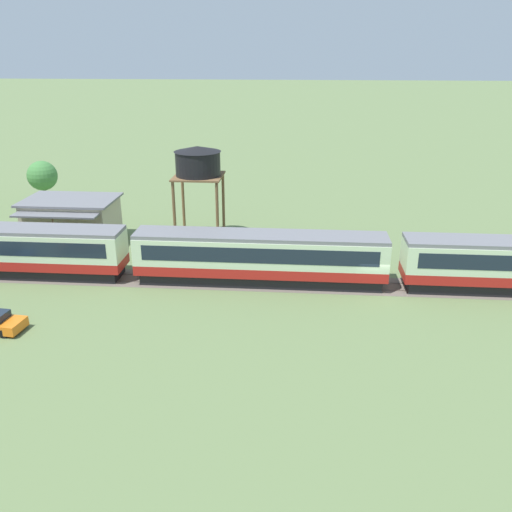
# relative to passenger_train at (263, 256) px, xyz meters

# --- Properties ---
(ground_plane) EXTENTS (600.00, 600.00, 0.00)m
(ground_plane) POSITION_rel_passenger_train_xyz_m (8.71, -0.80, -2.32)
(ground_plane) COLOR #607547
(passenger_train) EXTENTS (62.68, 3.16, 4.18)m
(passenger_train) POSITION_rel_passenger_train_xyz_m (0.00, 0.00, 0.00)
(passenger_train) COLOR #AD1E19
(passenger_train) RESTS_ON ground_plane
(railway_track) EXTENTS (127.69, 3.60, 0.04)m
(railway_track) POSITION_rel_passenger_train_xyz_m (-1.41, 0.00, -2.31)
(railway_track) COLOR #665B51
(railway_track) RESTS_ON ground_plane
(station_building) EXTENTS (8.73, 7.13, 4.30)m
(station_building) POSITION_rel_passenger_train_xyz_m (-19.20, 8.48, -0.13)
(station_building) COLOR #BCB293
(station_building) RESTS_ON ground_plane
(water_tower) EXTENTS (4.58, 4.58, 9.25)m
(water_tower) POSITION_rel_passenger_train_xyz_m (-6.91, 9.95, 5.32)
(water_tower) COLOR brown
(water_tower) RESTS_ON ground_plane
(yard_tree_1) EXTENTS (3.50, 3.50, 5.38)m
(yard_tree_1) POSITION_rel_passenger_train_xyz_m (-27.78, 20.89, 1.30)
(yard_tree_1) COLOR brown
(yard_tree_1) RESTS_ON ground_plane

